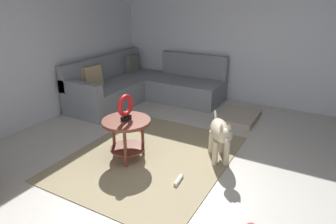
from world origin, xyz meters
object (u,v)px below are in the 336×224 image
at_px(side_table, 127,129).
at_px(sectional_couch, 143,87).
at_px(dog, 220,134).
at_px(dog_bed_mat, 238,116).
at_px(torus_sculpture, 125,107).
at_px(dog_toy_rope, 179,180).

bearing_deg(side_table, sectional_couch, 28.64).
xyz_separation_m(side_table, dog, (0.52, -1.04, -0.04)).
distance_m(dog_bed_mat, dog, 1.52).
distance_m(side_table, dog, 1.16).
bearing_deg(sectional_couch, torus_sculpture, -151.36).
xyz_separation_m(dog_bed_mat, dog_toy_rope, (-2.15, 0.04, -0.02)).
bearing_deg(side_table, dog_toy_rope, -100.95).
relative_size(torus_sculpture, dog_toy_rope, 1.65).
xyz_separation_m(sectional_couch, dog_bed_mat, (-0.01, -1.94, -0.24)).
bearing_deg(dog_toy_rope, torus_sculpture, 79.05).
relative_size(dog_bed_mat, dog, 1.05).
bearing_deg(torus_sculpture, sectional_couch, 28.64).
xyz_separation_m(sectional_couch, dog, (-1.48, -2.13, 0.09)).
xyz_separation_m(side_table, dog_bed_mat, (1.99, -0.85, -0.37)).
relative_size(sectional_couch, dog_toy_rope, 11.39).
bearing_deg(dog, dog_toy_rope, 41.35).
height_order(dog, dog_toy_rope, dog).
bearing_deg(dog_bed_mat, torus_sculpture, 156.79).
bearing_deg(dog_bed_mat, sectional_couch, 89.84).
relative_size(side_table, torus_sculpture, 1.84).
height_order(sectional_couch, side_table, sectional_couch).
bearing_deg(dog, sectional_couch, -64.85).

